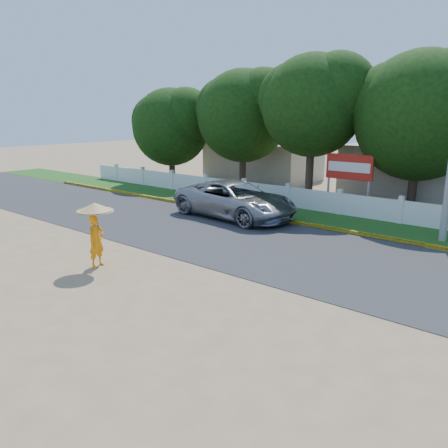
% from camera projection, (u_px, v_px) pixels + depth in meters
% --- Properties ---
extents(ground, '(120.00, 120.00, 0.00)m').
position_uv_depth(ground, '(184.00, 276.00, 13.68)').
color(ground, '#9E8460').
rests_on(ground, ground).
extents(road, '(60.00, 7.00, 0.02)m').
position_uv_depth(road, '(264.00, 244.00, 17.06)').
color(road, '#38383A').
rests_on(road, ground).
extents(grass_verge, '(60.00, 3.50, 0.03)m').
position_uv_depth(grass_verge, '(326.00, 219.00, 21.00)').
color(grass_verge, '#2D601E').
rests_on(grass_verge, ground).
extents(curb, '(40.00, 0.18, 0.16)m').
position_uv_depth(curb, '(309.00, 225.00, 19.71)').
color(curb, yellow).
rests_on(curb, ground).
extents(fence, '(40.00, 0.10, 1.10)m').
position_uv_depth(fence, '(339.00, 204.00, 21.96)').
color(fence, silver).
rests_on(fence, ground).
extents(building_near, '(10.00, 6.00, 3.20)m').
position_uv_depth(building_near, '(441.00, 174.00, 24.97)').
color(building_near, '#B7AD99').
rests_on(building_near, ground).
extents(building_far, '(8.00, 5.00, 2.80)m').
position_uv_depth(building_far, '(263.00, 161.00, 33.74)').
color(building_far, '#B7AD99').
rests_on(building_far, ground).
extents(vehicle, '(6.62, 3.49, 1.77)m').
position_uv_depth(vehicle, '(235.00, 200.00, 21.27)').
color(vehicle, gray).
rests_on(vehicle, ground).
extents(monk_with_parasol, '(1.19, 1.19, 2.17)m').
position_uv_depth(monk_with_parasol, '(96.00, 225.00, 14.22)').
color(monk_with_parasol, orange).
rests_on(monk_with_parasol, ground).
extents(billboard, '(2.50, 0.13, 2.95)m').
position_uv_depth(billboard, '(349.00, 170.00, 22.45)').
color(billboard, gray).
rests_on(billboard, ground).
extents(tree_row, '(38.86, 7.21, 8.71)m').
position_uv_depth(tree_row, '(423.00, 114.00, 21.15)').
color(tree_row, '#473828').
rests_on(tree_row, ground).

